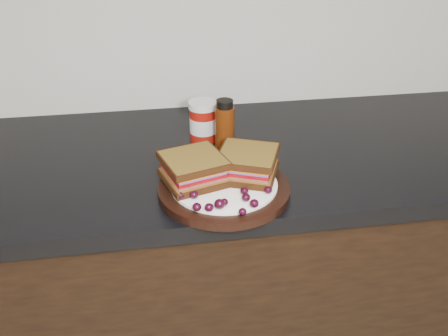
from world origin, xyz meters
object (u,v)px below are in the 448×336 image
at_px(sandwich_left, 194,169).
at_px(plate, 224,189).
at_px(oil_bottle, 225,126).
at_px(condiment_jar, 203,121).

bearing_deg(sandwich_left, plate, -35.18).
height_order(plate, oil_bottle, oil_bottle).
bearing_deg(plate, sandwich_left, 161.62).
relative_size(sandwich_left, condiment_jar, 1.16).
height_order(sandwich_left, condiment_jar, condiment_jar).
bearing_deg(plate, condiment_jar, 92.80).
xyz_separation_m(plate, condiment_jar, (-0.01, 0.26, 0.04)).
distance_m(sandwich_left, oil_bottle, 0.20).
distance_m(plate, sandwich_left, 0.08).
xyz_separation_m(sandwich_left, condiment_jar, (0.05, 0.24, 0.00)).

